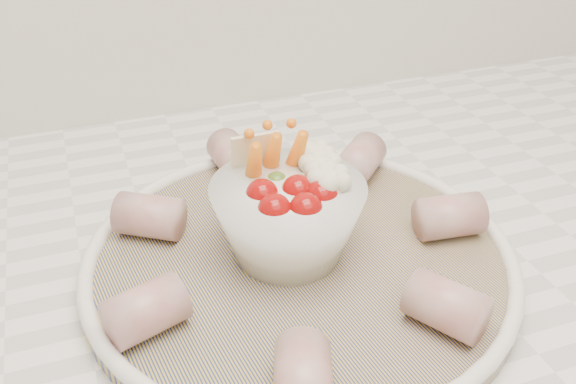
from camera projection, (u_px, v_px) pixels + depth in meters
name	position (u px, v px, depth m)	size (l,w,h in m)	color
serving_platter	(300.00, 259.00, 0.50)	(0.38, 0.38, 0.02)	navy
veggie_bowl	(289.00, 213.00, 0.48)	(0.12, 0.12, 0.09)	white
cured_meat_rolls	(298.00, 236.00, 0.49)	(0.30, 0.33, 0.03)	#A0494B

